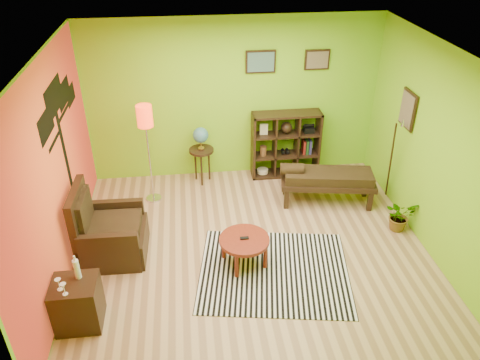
{
  "coord_description": "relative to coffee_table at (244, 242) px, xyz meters",
  "views": [
    {
      "loc": [
        -0.8,
        -5.25,
        4.33
      ],
      "look_at": [
        -0.14,
        0.17,
        1.05
      ],
      "focal_mm": 35.0,
      "sensor_mm": 36.0,
      "label": 1
    }
  ],
  "objects": [
    {
      "name": "bench",
      "position": [
        1.51,
        1.36,
        0.09
      ],
      "size": [
        1.58,
        0.79,
        0.7
      ],
      "color": "black",
      "rests_on": "ground"
    },
    {
      "name": "zebra_rug",
      "position": [
        0.38,
        -0.22,
        -0.36
      ],
      "size": [
        2.25,
        1.99,
        0.01
      ],
      "primitive_type": "cube",
      "rotation": [
        0.0,
        0.0,
        -0.17
      ],
      "color": "silver",
      "rests_on": "ground"
    },
    {
      "name": "room_shell",
      "position": [
        0.05,
        0.33,
        1.44
      ],
      "size": [
        5.04,
        4.54,
        2.82
      ],
      "color": "#7FC81A",
      "rests_on": "ground"
    },
    {
      "name": "cube_shelf",
      "position": [
        1.05,
        2.34,
        0.24
      ],
      "size": [
        1.2,
        0.35,
        1.2
      ],
      "color": "black",
      "rests_on": "ground"
    },
    {
      "name": "ground",
      "position": [
        0.14,
        0.31,
        -0.36
      ],
      "size": [
        5.0,
        5.0,
        0.0
      ],
      "primitive_type": "plane",
      "color": "tan",
      "rests_on": "ground"
    },
    {
      "name": "floor_lamp",
      "position": [
        -1.3,
        1.78,
        1.0
      ],
      "size": [
        0.25,
        0.25,
        1.68
      ],
      "color": "silver",
      "rests_on": "ground"
    },
    {
      "name": "potted_plant",
      "position": [
        2.43,
        0.5,
        -0.17
      ],
      "size": [
        0.55,
        0.59,
        0.38
      ],
      "primitive_type": "imported",
      "rotation": [
        0.0,
        0.0,
        0.28
      ],
      "color": "#26661E",
      "rests_on": "ground"
    },
    {
      "name": "armchair",
      "position": [
        -1.86,
        0.42,
        -0.03
      ],
      "size": [
        0.92,
        0.93,
        1.08
      ],
      "color": "black",
      "rests_on": "ground"
    },
    {
      "name": "globe_table",
      "position": [
        -0.46,
        2.27,
        0.43
      ],
      "size": [
        0.43,
        0.43,
        1.04
      ],
      "color": "black",
      "rests_on": "ground"
    },
    {
      "name": "side_cabinet",
      "position": [
        -2.06,
        -0.82,
        -0.05
      ],
      "size": [
        0.52,
        0.47,
        0.93
      ],
      "color": "black",
      "rests_on": "ground"
    },
    {
      "name": "coffee_table",
      "position": [
        0.0,
        0.0,
        0.0
      ],
      "size": [
        0.68,
        0.68,
        0.44
      ],
      "color": "maroon",
      "rests_on": "ground"
    }
  ]
}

